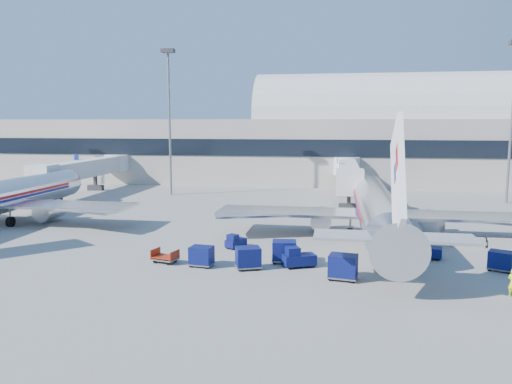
% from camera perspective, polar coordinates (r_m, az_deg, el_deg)
% --- Properties ---
extents(ground, '(260.00, 260.00, 0.00)m').
position_cam_1_polar(ground, '(47.12, 1.69, -6.02)').
color(ground, gray).
rests_on(ground, ground).
extents(terminal, '(170.00, 28.15, 21.00)m').
position_cam_1_polar(terminal, '(103.26, -1.67, 5.77)').
color(terminal, '#B2AA9E').
rests_on(terminal, ground).
extents(airliner_main, '(32.00, 37.26, 12.07)m').
position_cam_1_polar(airliner_main, '(50.70, 13.67, -1.87)').
color(airliner_main, silver).
rests_on(airliner_main, ground).
extents(jetbridge_near, '(4.40, 27.50, 6.25)m').
position_cam_1_polar(jetbridge_near, '(76.52, 10.45, 2.21)').
color(jetbridge_near, silver).
rests_on(jetbridge_near, ground).
extents(jetbridge_mid, '(4.40, 27.50, 6.25)m').
position_cam_1_polar(jetbridge_mid, '(86.53, -18.61, 2.57)').
color(jetbridge_mid, silver).
rests_on(jetbridge_mid, ground).
extents(mast_west, '(2.00, 1.20, 22.60)m').
position_cam_1_polar(mast_west, '(79.79, -9.90, 10.26)').
color(mast_west, slate).
rests_on(mast_west, ground).
extents(barrier_near, '(3.00, 0.55, 0.90)m').
position_cam_1_polar(barrier_near, '(50.02, 23.01, -5.31)').
color(barrier_near, '#9E9E96').
rests_on(barrier_near, ground).
extents(barrier_mid, '(3.00, 0.55, 0.90)m').
position_cam_1_polar(barrier_mid, '(50.91, 26.63, -5.30)').
color(barrier_mid, '#9E9E96').
rests_on(barrier_mid, ground).
extents(tug_lead, '(2.83, 2.17, 1.66)m').
position_cam_1_polar(tug_lead, '(39.90, 4.81, -7.50)').
color(tug_lead, '#090F48').
rests_on(tug_lead, ground).
extents(tug_right, '(2.63, 1.71, 1.58)m').
position_cam_1_polar(tug_right, '(44.67, 18.80, -6.27)').
color(tug_right, '#090F48').
rests_on(tug_right, ground).
extents(tug_left, '(1.86, 2.26, 1.32)m').
position_cam_1_polar(tug_left, '(45.76, -2.39, -5.67)').
color(tug_left, '#090F48').
rests_on(tug_left, ground).
extents(cart_train_a, '(2.19, 1.75, 1.80)m').
position_cam_1_polar(cart_train_a, '(41.05, 3.26, -6.75)').
color(cart_train_a, '#090F48').
rests_on(cart_train_a, ground).
extents(cart_train_b, '(2.36, 2.10, 1.73)m').
position_cam_1_polar(cart_train_b, '(39.23, -0.90, -7.49)').
color(cart_train_b, '#090F48').
rests_on(cart_train_b, ground).
extents(cart_train_c, '(1.99, 1.62, 1.61)m').
position_cam_1_polar(cart_train_c, '(40.17, -6.24, -7.26)').
color(cart_train_c, '#090F48').
rests_on(cart_train_c, ground).
extents(cart_solo_near, '(2.33, 1.93, 1.84)m').
position_cam_1_polar(cart_solo_near, '(37.17, 9.93, -8.38)').
color(cart_solo_near, '#090F48').
rests_on(cart_solo_near, ground).
extents(cart_solo_far, '(2.16, 1.96, 1.55)m').
position_cam_1_polar(cart_solo_far, '(43.12, 26.15, -7.03)').
color(cart_solo_far, '#090F48').
rests_on(cart_solo_far, ground).
extents(cart_open_red, '(2.29, 1.87, 0.53)m').
position_cam_1_polar(cart_open_red, '(41.74, -10.31, -7.44)').
color(cart_open_red, slate).
rests_on(cart_open_red, ground).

